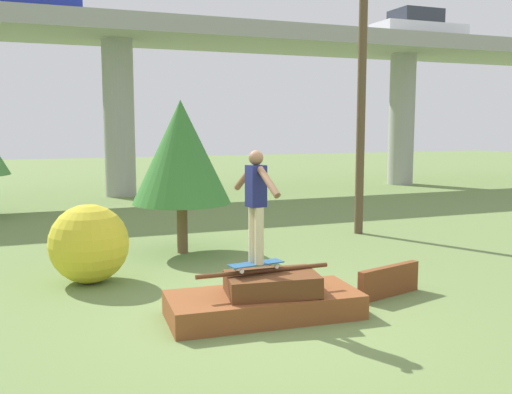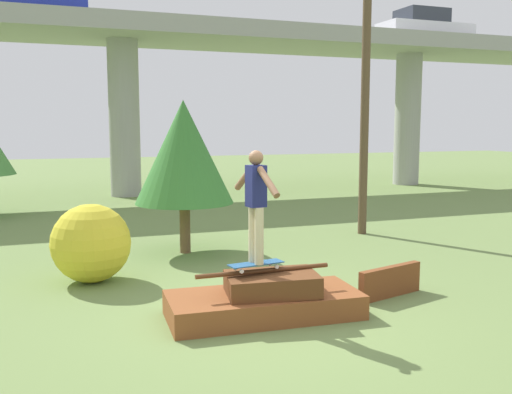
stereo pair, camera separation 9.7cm
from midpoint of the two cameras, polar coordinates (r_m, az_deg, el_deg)
The scene contains 10 objects.
ground_plane at distance 7.89m, azimuth 0.42°, elevation -11.85°, with size 80.00×80.00×0.00m, color olive.
scrap_pile at distance 7.81m, azimuth 0.59°, elevation -10.26°, with size 2.65×1.26×0.67m.
scrap_plank_loose at distance 8.93m, azimuth 12.84°, elevation -8.21°, with size 1.22×0.45×0.46m.
skateboard at distance 7.63m, azimuth -0.37°, elevation -6.72°, with size 0.78×0.33×0.09m.
skater at distance 7.47m, azimuth -0.37°, elevation -0.22°, with size 0.25×1.13×1.50m.
highway_overpass at distance 21.55m, azimuth -13.88°, elevation 14.66°, with size 44.00×4.37×6.22m.
car_on_overpass_mid at distance 27.14m, azimuth 15.79°, elevation 15.84°, with size 4.13×1.66×1.37m.
utility_pole at distance 13.74m, azimuth 10.36°, elevation 12.72°, with size 1.30×0.20×7.60m.
tree_behind_left at distance 11.48m, azimuth -7.74°, elevation 4.45°, with size 1.97×1.97×3.08m.
bush_yellow_flowering at distance 9.75m, azimuth -16.64°, elevation -4.50°, with size 1.30×1.30×1.30m.
Camera 1 is at (-2.75, -6.93, 2.57)m, focal length 40.00 mm.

